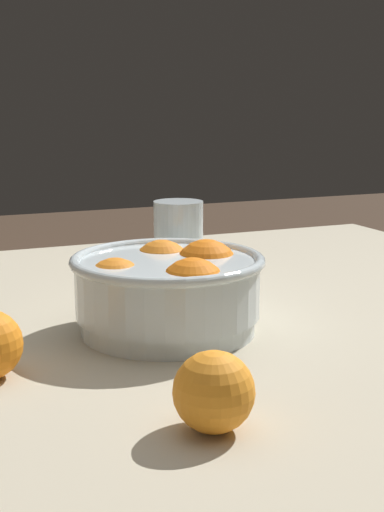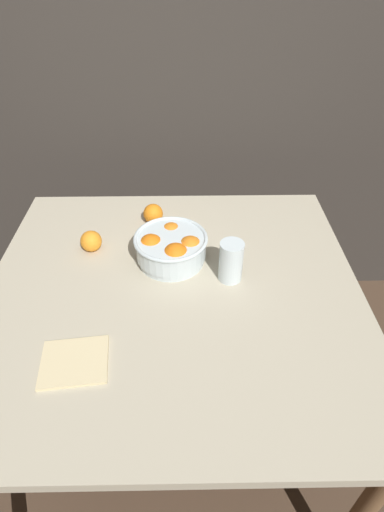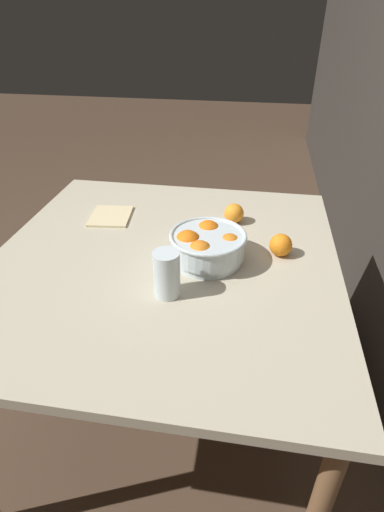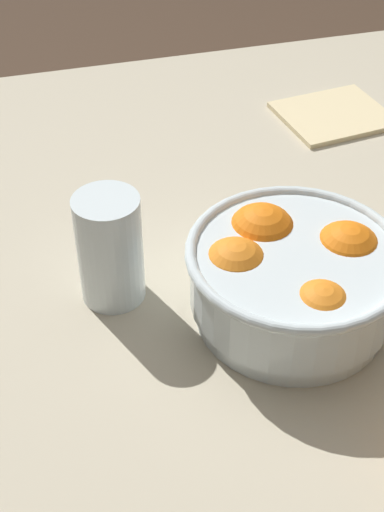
% 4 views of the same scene
% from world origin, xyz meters
% --- Properties ---
extents(dining_table, '(1.12, 1.07, 0.76)m').
position_xyz_m(dining_table, '(0.00, 0.00, 0.69)').
color(dining_table, '#B7AD93').
rests_on(dining_table, ground_plane).
extents(fruit_bowl, '(0.23, 0.23, 0.11)m').
position_xyz_m(fruit_bowl, '(-0.01, 0.13, 0.82)').
color(fruit_bowl, silver).
rests_on(fruit_bowl, dining_table).
extents(juice_glass, '(0.07, 0.07, 0.13)m').
position_xyz_m(juice_glass, '(0.17, 0.05, 0.82)').
color(juice_glass, '#F4A314').
rests_on(juice_glass, dining_table).
extents(napkin, '(0.18, 0.16, 0.01)m').
position_xyz_m(napkin, '(-0.24, -0.25, 0.77)').
color(napkin, beige).
rests_on(napkin, dining_table).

